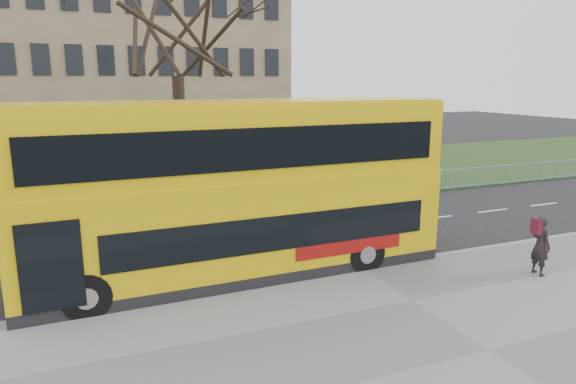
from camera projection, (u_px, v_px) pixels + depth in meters
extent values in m
plane|color=black|center=(336.00, 255.00, 16.72)|extent=(120.00, 120.00, 0.00)
cube|color=slate|center=(488.00, 353.00, 10.61)|extent=(80.00, 10.50, 0.12)
cube|color=gray|center=(360.00, 269.00, 15.30)|extent=(80.00, 0.20, 0.14)
cube|color=#203613|center=(221.00, 178.00, 29.62)|extent=(80.00, 15.40, 0.08)
cube|color=#79654C|center=(101.00, 63.00, 44.94)|extent=(30.00, 15.00, 14.00)
cube|color=#DEB509|center=(240.00, 225.00, 14.67)|extent=(11.89, 3.03, 2.20)
cube|color=#DEB509|center=(239.00, 181.00, 14.40)|extent=(11.89, 3.03, 0.38)
cube|color=#DEB509|center=(238.00, 139.00, 14.14)|extent=(11.83, 2.98, 1.97)
cube|color=black|center=(280.00, 233.00, 13.65)|extent=(9.13, 0.21, 0.96)
cube|color=black|center=(255.00, 149.00, 12.91)|extent=(10.89, 0.24, 1.07)
cylinder|color=black|center=(86.00, 297.00, 12.08)|extent=(1.18, 0.34, 1.17)
cylinder|color=black|center=(365.00, 254.00, 15.07)|extent=(1.18, 0.34, 1.17)
imported|color=black|center=(540.00, 246.00, 14.55)|extent=(0.44, 0.64, 1.71)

